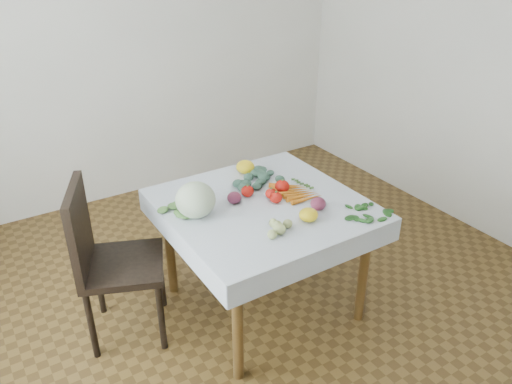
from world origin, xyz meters
TOP-DOWN VIEW (x-y plane):
  - ground at (0.00, 0.00)m, footprint 4.00×4.00m
  - back_wall at (0.00, 2.00)m, footprint 4.00×0.04m
  - table at (0.00, 0.00)m, footprint 1.00×1.00m
  - tablecloth at (0.00, 0.00)m, footprint 1.12×1.12m
  - chair at (-0.89, 0.26)m, footprint 0.59×0.59m
  - cabbage at (-0.40, 0.08)m, footprint 0.27×0.27m
  - tomato_a at (0.07, -0.03)m, footprint 0.09×0.09m
  - tomato_b at (-0.03, 0.12)m, footprint 0.10×0.10m
  - tomato_c at (0.07, 0.02)m, footprint 0.10×0.10m
  - tomato_d at (0.17, 0.06)m, footprint 0.10×0.10m
  - heirloom_back at (0.13, 0.41)m, footprint 0.13×0.13m
  - heirloom_front at (0.10, -0.30)m, footprint 0.13×0.13m
  - onion_a at (-0.14, 0.09)m, footprint 0.10×0.10m
  - onion_b at (0.23, -0.23)m, footprint 0.12×0.12m
  - tomatillo_cluster at (-0.11, -0.30)m, footprint 0.14×0.12m
  - carrot_bunch at (0.22, -0.01)m, footprint 0.22×0.31m
  - kale_bunch at (0.11, 0.27)m, footprint 0.30×0.28m
  - basil_bunch at (0.44, -0.41)m, footprint 0.30×0.20m
  - dill_bunch at (-0.44, 0.17)m, footprint 0.28×0.21m

SIDE VIEW (x-z plane):
  - ground at x=0.00m, z-range 0.00..0.00m
  - chair at x=-0.89m, z-range 0.07..1.07m
  - table at x=0.00m, z-range 0.28..1.03m
  - tablecloth at x=0.00m, z-range 0.75..0.76m
  - basil_bunch at x=0.44m, z-range 0.76..0.77m
  - dill_bunch at x=-0.44m, z-range 0.76..0.78m
  - carrot_bunch at x=0.22m, z-range 0.76..0.79m
  - kale_bunch at x=0.11m, z-range 0.76..0.80m
  - tomatillo_cluster at x=-0.11m, z-range 0.76..0.81m
  - tomato_c at x=0.07m, z-range 0.76..0.82m
  - tomato_a at x=0.07m, z-range 0.76..0.82m
  - tomato_b at x=-0.03m, z-range 0.76..0.82m
  - onion_a at x=-0.14m, z-range 0.76..0.83m
  - heirloom_front at x=0.10m, z-range 0.76..0.83m
  - onion_b at x=0.23m, z-range 0.76..0.83m
  - tomato_d at x=0.17m, z-range 0.76..0.84m
  - heirloom_back at x=0.13m, z-range 0.76..0.84m
  - cabbage at x=-0.40m, z-range 0.76..0.96m
  - back_wall at x=0.00m, z-range 0.00..2.70m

